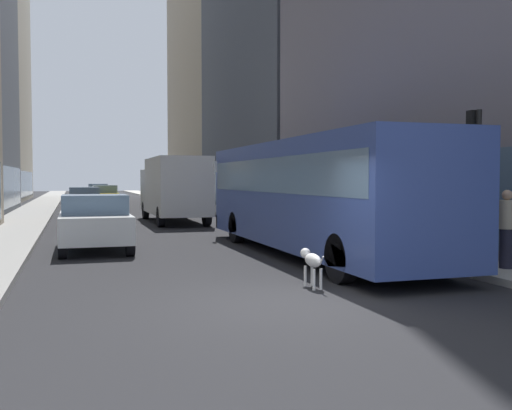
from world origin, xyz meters
The scene contains 16 objects.
ground_plane centered at (0.00, 35.00, 0.00)m, with size 120.00×120.00×0.00m, color #232326.
sidewalk_left centered at (-5.70, 35.00, 0.07)m, with size 2.40×110.00×0.15m, color gray.
sidewalk_right centered at (5.70, 35.00, 0.07)m, with size 2.40×110.00×0.15m, color #ADA89E.
building_right_mid centered at (11.90, 28.65, 9.07)m, with size 10.34×18.39×18.16m.
building_right_far centered at (11.90, 48.79, 12.15)m, with size 9.48×19.64×24.31m.
transit_bus centered at (2.80, 5.60, 1.78)m, with size 2.78×11.53×3.05m.
car_yellow_taxi centered at (-1.20, 34.53, 0.82)m, with size 1.79×4.50×1.62m.
car_black_suv centered at (-2.80, 24.69, 0.82)m, with size 1.72×4.78×1.62m.
car_silver_sedan centered at (-1.20, 47.32, 0.82)m, with size 1.86×4.34×1.62m.
car_grey_wagon centered at (2.80, 37.18, 0.82)m, with size 1.80×4.29×1.62m.
car_white_van centered at (-2.80, 8.36, 0.82)m, with size 1.94×4.04×1.62m.
box_truck centered at (1.20, 18.55, 1.67)m, with size 2.30×7.50×3.05m.
dalmatian_dog centered at (0.95, 1.23, 0.51)m, with size 0.22×0.96×0.72m.
pedestrian_with_handbag centered at (5.50, 1.27, 1.01)m, with size 0.45×0.34×1.69m.
pedestrian_in_coat centered at (5.27, 4.98, 1.01)m, with size 0.34×0.34×1.69m.
traffic_light_near centered at (4.90, 1.56, 2.44)m, with size 0.24×0.41×3.40m.
Camera 1 is at (-3.37, -8.90, 2.07)m, focal length 40.60 mm.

